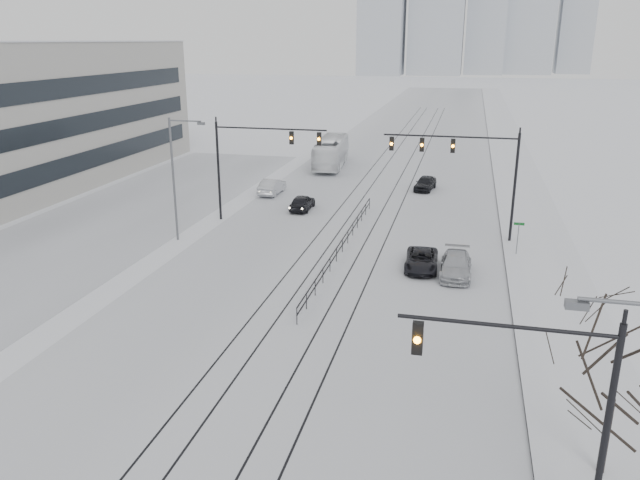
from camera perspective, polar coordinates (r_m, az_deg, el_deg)
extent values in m
cube|color=silver|center=(72.40, 6.78, 6.42)|extent=(22.00, 260.00, 0.02)
cube|color=silver|center=(72.15, 17.54, 5.73)|extent=(5.00, 260.00, 0.16)
cube|color=gray|center=(72.01, 15.59, 5.87)|extent=(0.10, 260.00, 0.12)
cube|color=silver|center=(55.32, -17.63, 2.14)|extent=(14.00, 60.00, 0.03)
cube|color=black|center=(53.55, 1.44, 2.49)|extent=(0.10, 180.00, 0.01)
cube|color=black|center=(53.29, 2.92, 2.40)|extent=(0.10, 180.00, 0.01)
cube|color=black|center=(52.93, 5.47, 2.23)|extent=(0.10, 180.00, 0.01)
cube|color=black|center=(52.77, 6.98, 2.13)|extent=(0.10, 180.00, 0.01)
cube|color=black|center=(58.49, -25.10, 9.13)|extent=(0.08, 58.00, 12.00)
cube|color=#A7ADB7|center=(273.52, 5.72, 20.55)|extent=(18.00, 18.00, 55.00)
cube|color=#A7ADB7|center=(286.74, 15.00, 19.24)|extent=(16.00, 16.00, 48.00)
cube|color=#A7ADB7|center=(305.50, 22.36, 17.68)|extent=(14.00, 14.00, 40.00)
cylinder|color=black|center=(20.18, 24.64, -15.99)|extent=(0.20, 0.20, 7.00)
cylinder|color=black|center=(18.25, 16.60, -7.55)|extent=(6.00, 0.12, 0.12)
cube|color=black|center=(18.51, 8.91, -8.84)|extent=(0.32, 0.24, 1.00)
sphere|color=orange|center=(18.39, 8.87, -9.04)|extent=(0.22, 0.22, 0.22)
cylinder|color=black|center=(46.80, 17.35, 4.44)|extent=(0.20, 0.20, 8.00)
cylinder|color=black|center=(46.03, 11.80, 9.24)|extent=(9.50, 0.12, 0.12)
cube|color=black|center=(46.43, 6.57, 8.75)|extent=(0.32, 0.24, 1.00)
sphere|color=orange|center=(46.29, 6.55, 8.73)|extent=(0.22, 0.22, 0.22)
cube|color=black|center=(46.23, 9.31, 8.60)|extent=(0.32, 0.24, 1.00)
sphere|color=orange|center=(46.09, 9.29, 8.57)|extent=(0.22, 0.22, 0.22)
cube|color=black|center=(46.12, 12.06, 8.42)|extent=(0.32, 0.24, 1.00)
sphere|color=orange|center=(45.99, 12.05, 8.39)|extent=(0.22, 0.22, 0.22)
cylinder|color=black|center=(51.49, -9.26, 6.19)|extent=(0.20, 0.20, 8.00)
cylinder|color=black|center=(49.35, -4.56, 10.11)|extent=(9.00, 0.12, 0.12)
cube|color=black|center=(48.40, -0.08, 9.23)|extent=(0.32, 0.24, 1.00)
sphere|color=orange|center=(48.26, -0.12, 9.21)|extent=(0.22, 0.22, 0.22)
cube|color=black|center=(48.95, -2.62, 9.31)|extent=(0.32, 0.24, 1.00)
sphere|color=orange|center=(48.81, -2.66, 9.29)|extent=(0.22, 0.22, 0.22)
cylinder|color=#595B60|center=(15.06, 27.01, -5.21)|extent=(2.40, 0.10, 0.10)
cube|color=#595B60|center=(14.86, 22.43, -5.50)|extent=(0.50, 0.25, 0.18)
cylinder|color=#595B60|center=(46.46, -13.24, 5.32)|extent=(0.16, 0.16, 9.00)
cylinder|color=#595B60|center=(45.23, -12.24, 10.60)|extent=(2.40, 0.10, 0.10)
cube|color=#595B60|center=(44.75, -10.82, 10.42)|extent=(0.50, 0.25, 0.18)
cylinder|color=black|center=(23.87, 24.63, -16.11)|extent=(0.26, 0.26, 3.00)
cylinder|color=black|center=(22.76, 25.37, -11.37)|extent=(0.18, 0.18, 2.50)
cube|color=black|center=(43.40, 2.07, 0.06)|extent=(0.06, 24.00, 0.06)
cube|color=black|center=(43.52, 2.06, -0.44)|extent=(0.06, 24.00, 0.06)
cylinder|color=#595B60|center=(44.64, 17.61, 0.06)|extent=(0.06, 0.06, 2.40)
cube|color=#0C4C19|center=(44.33, 17.75, 1.41)|extent=(0.70, 0.04, 0.18)
imported|color=black|center=(54.39, -1.63, 3.45)|extent=(1.61, 3.98, 1.35)
imported|color=#AEB1B6|center=(60.25, -4.41, 4.89)|extent=(1.61, 4.50, 1.48)
imported|color=black|center=(40.82, 9.26, -1.83)|extent=(2.22, 4.52, 1.23)
imported|color=#ADAFB5|center=(40.08, 12.32, -2.29)|extent=(1.93, 4.70, 1.36)
imported|color=black|center=(62.58, 9.60, 5.14)|extent=(2.26, 4.28, 1.39)
imported|color=white|center=(73.33, 1.03, 8.02)|extent=(3.84, 12.25, 3.36)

